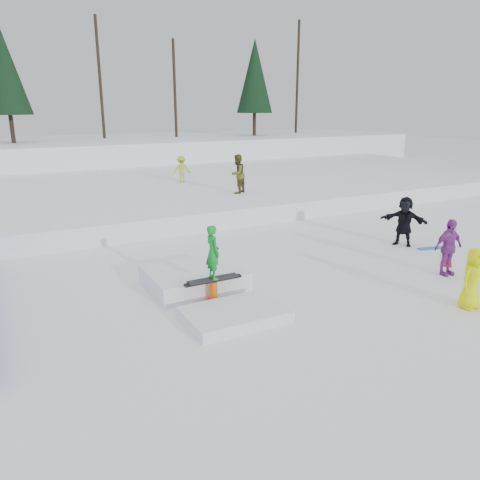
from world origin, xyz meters
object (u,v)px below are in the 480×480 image
walker_olive (237,174)px  walker_ygreen (182,169)px  spectator_yellow (472,278)px  jib_rail_feature (204,285)px  spectator_purple (448,247)px  spectator_dark (404,221)px

walker_olive → walker_ygreen: size_ratio=1.30×
spectator_yellow → jib_rail_feature: (-5.65, 3.98, -0.50)m
spectator_purple → walker_ygreen: bearing=103.4°
spectator_purple → spectator_yellow: bearing=-123.0°
spectator_purple → jib_rail_feature: size_ratio=0.40×
walker_ygreen → spectator_purple: (2.28, -16.08, -0.66)m
spectator_yellow → spectator_dark: bearing=54.9°
spectator_yellow → spectator_dark: spectator_dark is taller
spectator_dark → jib_rail_feature: jib_rail_feature is taller
walker_olive → spectator_yellow: 13.52m
walker_ygreen → spectator_purple: 16.26m
walker_ygreen → jib_rail_feature: size_ratio=0.34×
walker_olive → jib_rail_feature: (-6.08, -9.50, -1.46)m
walker_ygreen → spectator_dark: size_ratio=0.81×
spectator_purple → jib_rail_feature: 7.50m
walker_ygreen → spectator_dark: 13.64m
walker_olive → spectator_yellow: (-0.43, -13.48, -0.96)m
spectator_yellow → spectator_dark: (2.83, 4.89, 0.11)m
walker_olive → spectator_dark: bearing=73.3°
walker_olive → spectator_dark: (2.40, -8.58, -0.85)m
spectator_purple → walker_olive: bearing=100.8°
jib_rail_feature → walker_ygreen: bearing=70.7°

